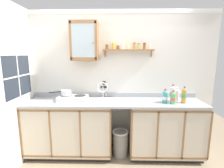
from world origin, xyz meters
name	(u,v)px	position (x,y,z in m)	size (l,w,h in m)	color
back_wall	(115,81)	(0.00, 0.75, 1.24)	(3.53, 0.07, 2.46)	silver
lower_cabinet_run	(71,128)	(-0.75, 0.43, 0.47)	(1.41, 0.58, 0.92)	black
lower_cabinet_run_right	(165,129)	(0.86, 0.43, 0.47)	(1.20, 0.58, 0.92)	black
countertop	(114,102)	(0.00, 0.43, 0.94)	(2.89, 0.61, 0.03)	#9EA3A8
backsplash	(114,95)	(0.00, 0.71, 0.99)	(2.89, 0.02, 0.08)	#9EA3A8
sink	(104,101)	(-0.18, 0.47, 0.94)	(0.57, 0.43, 0.40)	silver
hot_plate_stove	(73,98)	(-0.69, 0.44, 1.00)	(0.48, 0.29, 0.09)	silver
saucepan	(66,93)	(-0.81, 0.46, 1.09)	(0.34, 0.21, 0.09)	silver
bottle_opaque_white_0	(177,95)	(1.03, 0.47, 1.06)	(0.07, 0.07, 0.23)	white
bottle_water_clear_1	(173,94)	(0.94, 0.41, 1.09)	(0.08, 0.08, 0.29)	silver
bottle_juice_amber_2	(184,95)	(1.10, 0.37, 1.08)	(0.07, 0.07, 0.27)	gold
bottle_soda_green_3	(173,98)	(0.92, 0.32, 1.05)	(0.07, 0.07, 0.22)	#4CB266
bottle_detergent_teal_4	(165,97)	(0.80, 0.36, 1.05)	(0.08, 0.08, 0.23)	teal
wall_cabinet	(85,41)	(-0.50, 0.60, 1.93)	(0.45, 0.27, 0.63)	#996B42
spice_shelf	(128,49)	(0.23, 0.65, 1.81)	(0.86, 0.14, 0.23)	#996B42
warning_sign	(104,84)	(-0.19, 0.72, 1.18)	(0.16, 0.01, 0.23)	silver
window	(17,76)	(-1.46, 0.24, 1.39)	(0.03, 0.72, 0.66)	#262D38
trash_bin	(120,143)	(0.11, 0.40, 0.23)	(0.27, 0.27, 0.44)	gray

